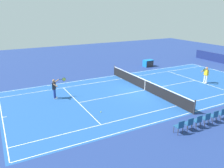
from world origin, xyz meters
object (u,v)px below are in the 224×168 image
equipment_cart_tarped (148,63)px  tennis_player_near (55,88)px  spectator_chair_5 (180,126)px  spectator_chair_0 (222,113)px  spectator_chair_1 (214,116)px  spectator_chair_3 (198,121)px  spectator_chair_2 (206,118)px  tennis_net (145,85)px  spectator_chair_4 (189,123)px  tennis_player_far (206,74)px  tennis_ball (101,112)px

equipment_cart_tarped → tennis_player_near: bearing=22.1°
tennis_player_near → spectator_chair_5: size_ratio=1.93×
spectator_chair_5 → equipment_cart_tarped: 16.93m
spectator_chair_0 → spectator_chair_1: (0.74, 0.00, 0.00)m
tennis_player_near → spectator_chair_3: size_ratio=1.93×
spectator_chair_2 → tennis_net: bearing=-94.8°
spectator_chair_2 → spectator_chair_1: bearing=180.0°
tennis_player_near → spectator_chair_3: tennis_player_near is taller
spectator_chair_1 → equipment_cart_tarped: (-5.66, -14.58, -0.08)m
spectator_chair_0 → spectator_chair_2: same height
tennis_net → spectator_chair_4: (2.09, 7.29, 0.03)m
spectator_chair_0 → spectator_chair_5: size_ratio=1.00×
spectator_chair_1 → spectator_chair_2: same height
tennis_net → spectator_chair_2: size_ratio=13.30×
spectator_chair_5 → tennis_player_near: bearing=-61.4°
spectator_chair_0 → spectator_chair_4: same height
spectator_chair_0 → equipment_cart_tarped: spectator_chair_0 is taller
tennis_player_far → tennis_ball: 12.21m
tennis_net → spectator_chair_5: 7.82m
tennis_player_near → spectator_chair_2: (-7.15, 9.07, -0.41)m
spectator_chair_3 → tennis_ball: bearing=-48.8°
spectator_chair_0 → tennis_net: bearing=-83.2°
tennis_ball → spectator_chair_5: 5.63m
spectator_chair_3 → spectator_chair_5: bearing=0.0°
spectator_chair_3 → spectator_chair_1: bearing=180.0°
spectator_chair_4 → equipment_cart_tarped: spectator_chair_4 is taller
tennis_net → spectator_chair_1: 7.29m
tennis_player_near → spectator_chair_4: bearing=122.0°
spectator_chair_4 → equipment_cart_tarped: 16.57m
tennis_player_near → spectator_chair_1: tennis_player_near is taller
tennis_player_near → tennis_ball: tennis_player_near is taller
spectator_chair_3 → spectator_chair_4: same height
spectator_chair_3 → equipment_cart_tarped: spectator_chair_3 is taller
tennis_ball → spectator_chair_4: bearing=125.9°
tennis_net → spectator_chair_4: 7.58m
spectator_chair_0 → spectator_chair_4: 2.96m
tennis_net → spectator_chair_0: tennis_net is taller
tennis_net → equipment_cart_tarped: (-5.79, -7.28, -0.05)m
spectator_chair_3 → spectator_chair_4: bearing=0.0°
spectator_chair_0 → spectator_chair_1: bearing=0.0°
tennis_ball → spectator_chair_2: bearing=135.8°
tennis_player_near → spectator_chair_0: (-8.63, 9.07, -0.41)m
tennis_player_far → spectator_chair_5: tennis_player_far is taller
tennis_ball → spectator_chair_3: bearing=131.2°
tennis_player_far → spectator_chair_2: size_ratio=1.93×
spectator_chair_4 → equipment_cart_tarped: bearing=-118.4°
spectator_chair_3 → spectator_chair_4: (0.74, 0.00, 0.00)m
spectator_chair_1 → spectator_chair_5: (2.96, 0.00, 0.00)m
tennis_net → spectator_chair_3: size_ratio=13.30×
tennis_net → spectator_chair_2: bearing=85.2°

